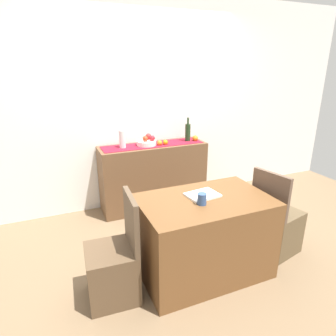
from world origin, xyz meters
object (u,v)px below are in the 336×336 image
(fruit_bowl, at_px, (146,143))
(chair_by_corner, at_px, (275,227))
(dining_table, at_px, (204,236))
(wine_bottle, at_px, (188,132))
(sideboard_console, at_px, (153,176))
(chair_near_window, at_px, (114,269))
(ceramic_vase, at_px, (122,139))
(open_book, at_px, (202,195))
(coffee_cup, at_px, (202,199))

(fruit_bowl, relative_size, chair_by_corner, 0.28)
(dining_table, bearing_deg, fruit_bowl, 91.83)
(wine_bottle, bearing_deg, chair_by_corner, -78.37)
(sideboard_console, height_order, wine_bottle, wine_bottle)
(wine_bottle, bearing_deg, fruit_bowl, 180.00)
(chair_by_corner, bearing_deg, chair_near_window, 179.91)
(wine_bottle, relative_size, chair_near_window, 0.35)
(ceramic_vase, height_order, chair_near_window, ceramic_vase)
(dining_table, bearing_deg, sideboard_console, 88.34)
(wine_bottle, distance_m, open_book, 1.50)
(open_book, bearing_deg, wine_bottle, 61.95)
(open_book, bearing_deg, chair_near_window, 177.78)
(ceramic_vase, bearing_deg, fruit_bowl, 0.00)
(ceramic_vase, xyz_separation_m, coffee_cup, (0.27, -1.53, -0.19))
(fruit_bowl, xyz_separation_m, ceramic_vase, (-0.31, 0.00, 0.08))
(open_book, bearing_deg, ceramic_vase, 97.78)
(chair_near_window, bearing_deg, chair_by_corner, -0.09)
(wine_bottle, bearing_deg, dining_table, -110.47)
(fruit_bowl, distance_m, open_book, 1.39)
(open_book, xyz_separation_m, chair_by_corner, (0.83, -0.07, -0.48))
(ceramic_vase, bearing_deg, sideboard_console, 0.00)
(chair_by_corner, bearing_deg, dining_table, 179.75)
(open_book, xyz_separation_m, chair_near_window, (-0.84, -0.07, -0.48))
(dining_table, xyz_separation_m, coffee_cup, (-0.08, -0.08, 0.42))
(wine_bottle, bearing_deg, sideboard_console, 180.00)
(ceramic_vase, xyz_separation_m, open_book, (0.36, -1.38, -0.23))
(sideboard_console, height_order, dining_table, sideboard_console)
(sideboard_console, xyz_separation_m, dining_table, (-0.04, -1.45, -0.06))
(sideboard_console, bearing_deg, chair_by_corner, -61.23)
(open_book, height_order, coffee_cup, coffee_cup)
(sideboard_console, relative_size, coffee_cup, 14.24)
(open_book, distance_m, chair_near_window, 0.97)
(dining_table, xyz_separation_m, chair_near_window, (-0.84, -0.00, -0.10))
(dining_table, height_order, chair_near_window, chair_near_window)
(open_book, bearing_deg, coffee_cup, -128.09)
(chair_by_corner, bearing_deg, sideboard_console, 118.77)
(ceramic_vase, bearing_deg, open_book, -75.36)
(wine_bottle, relative_size, dining_table, 0.28)
(fruit_bowl, bearing_deg, wine_bottle, 0.00)
(dining_table, height_order, coffee_cup, coffee_cup)
(ceramic_vase, relative_size, coffee_cup, 2.27)
(sideboard_console, relative_size, ceramic_vase, 6.28)
(wine_bottle, relative_size, ceramic_vase, 1.43)
(fruit_bowl, xyz_separation_m, open_book, (0.05, -1.38, -0.15))
(wine_bottle, xyz_separation_m, ceramic_vase, (-0.90, 0.00, -0.01))
(ceramic_vase, distance_m, chair_by_corner, 2.01)
(ceramic_vase, distance_m, dining_table, 1.61)
(wine_bottle, xyz_separation_m, chair_near_window, (-1.38, -1.45, -0.73))
(fruit_bowl, relative_size, dining_table, 0.22)
(coffee_cup, bearing_deg, sideboard_console, 85.34)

